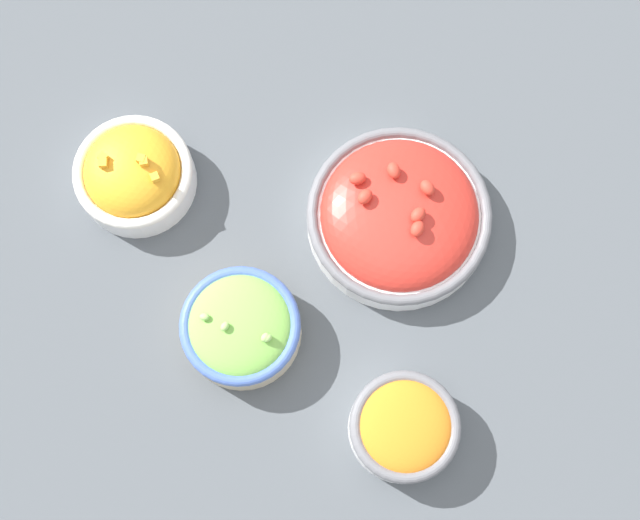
% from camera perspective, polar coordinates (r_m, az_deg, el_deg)
% --- Properties ---
extents(ground_plane, '(3.00, 3.00, 0.00)m').
position_cam_1_polar(ground_plane, '(0.98, 0.00, -0.42)').
color(ground_plane, '#4C5156').
extents(bowl_lettuce, '(0.13, 0.13, 0.07)m').
position_cam_1_polar(bowl_lettuce, '(0.94, -5.09, -4.31)').
color(bowl_lettuce, beige).
rests_on(bowl_lettuce, ground_plane).
extents(bowl_carrots, '(0.11, 0.11, 0.06)m').
position_cam_1_polar(bowl_carrots, '(0.93, 5.41, -10.60)').
color(bowl_carrots, white).
rests_on(bowl_carrots, ground_plane).
extents(bowl_cherry_tomatoes, '(0.20, 0.20, 0.07)m').
position_cam_1_polar(bowl_cherry_tomatoes, '(0.97, 5.08, 2.83)').
color(bowl_cherry_tomatoes, white).
rests_on(bowl_cherry_tomatoes, ground_plane).
extents(bowl_squash, '(0.13, 0.13, 0.07)m').
position_cam_1_polar(bowl_squash, '(1.00, -11.83, 5.41)').
color(bowl_squash, white).
rests_on(bowl_squash, ground_plane).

